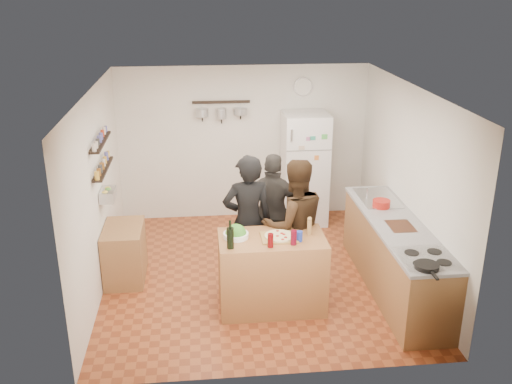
{
  "coord_description": "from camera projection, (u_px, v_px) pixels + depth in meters",
  "views": [
    {
      "loc": [
        -0.71,
        -6.79,
        3.75
      ],
      "look_at": [
        0.0,
        0.1,
        1.15
      ],
      "focal_mm": 40.0,
      "sensor_mm": 36.0,
      "label": 1
    }
  ],
  "objects": [
    {
      "name": "counter_run",
      "position": [
        395.0,
        257.0,
        7.2
      ],
      "size": [
        0.63,
        2.63,
        0.9
      ],
      "primitive_type": "cube",
      "color": "#9E7042",
      "rests_on": "floor"
    },
    {
      "name": "prep_island",
      "position": [
        272.0,
        272.0,
        6.81
      ],
      "size": [
        1.25,
        0.72,
        0.91
      ],
      "primitive_type": "cube",
      "color": "#945E36",
      "rests_on": "floor"
    },
    {
      "name": "spice_shelf_upper",
      "position": [
        100.0,
        142.0,
        7.06
      ],
      "size": [
        0.12,
        1.0,
        0.02
      ],
      "primitive_type": "cube",
      "color": "black",
      "rests_on": "left_wall"
    },
    {
      "name": "salt_canister",
      "position": [
        299.0,
        236.0,
        6.55
      ],
      "size": [
        0.07,
        0.07,
        0.12
      ],
      "primitive_type": "cylinder",
      "color": "#1B3198",
      "rests_on": "prep_island"
    },
    {
      "name": "produce_basket",
      "position": [
        108.0,
        195.0,
        7.31
      ],
      "size": [
        0.18,
        0.35,
        0.14
      ],
      "primitive_type": "cube",
      "color": "silver",
      "rests_on": "left_wall"
    },
    {
      "name": "stove_top",
      "position": [
        427.0,
        259.0,
        6.16
      ],
      "size": [
        0.6,
        0.62,
        0.02
      ],
      "primitive_type": "cube",
      "color": "white",
      "rests_on": "counter_run"
    },
    {
      "name": "pepper_mill",
      "position": [
        309.0,
        227.0,
        6.71
      ],
      "size": [
        0.06,
        0.06,
        0.18
      ],
      "primitive_type": "cylinder",
      "color": "olive",
      "rests_on": "prep_island"
    },
    {
      "name": "spice_shelf_lower",
      "position": [
        103.0,
        169.0,
        7.18
      ],
      "size": [
        0.12,
        1.0,
        0.02
      ],
      "primitive_type": "cube",
      "color": "black",
      "rests_on": "left_wall"
    },
    {
      "name": "sink",
      "position": [
        377.0,
        198.0,
        7.83
      ],
      "size": [
        0.5,
        0.8,
        0.03
      ],
      "primitive_type": "cube",
      "color": "silver",
      "rests_on": "counter_run"
    },
    {
      "name": "cutting_board",
      "position": [
        401.0,
        227.0,
        6.95
      ],
      "size": [
        0.3,
        0.4,
        0.02
      ],
      "primitive_type": "cube",
      "color": "brown",
      "rests_on": "counter_run"
    },
    {
      "name": "red_bowl",
      "position": [
        381.0,
        204.0,
        7.51
      ],
      "size": [
        0.23,
        0.23,
        0.1
      ],
      "primitive_type": "cylinder",
      "color": "#B01D14",
      "rests_on": "counter_run"
    },
    {
      "name": "wine_bottle",
      "position": [
        230.0,
        238.0,
        6.36
      ],
      "size": [
        0.08,
        0.08,
        0.24
      ],
      "primitive_type": "cylinder",
      "color": "black",
      "rests_on": "prep_island"
    },
    {
      "name": "wall_clock",
      "position": [
        303.0,
        87.0,
        8.98
      ],
      "size": [
        0.3,
        0.03,
        0.3
      ],
      "primitive_type": "cylinder",
      "rotation": [
        1.57,
        0.0,
        0.0
      ],
      "color": "silver",
      "rests_on": "back_wall"
    },
    {
      "name": "pot_rack",
      "position": [
        221.0,
        102.0,
        8.85
      ],
      "size": [
        0.9,
        0.04,
        0.04
      ],
      "primitive_type": "cube",
      "color": "black",
      "rests_on": "back_wall"
    },
    {
      "name": "salad_bowl",
      "position": [
        236.0,
        235.0,
        6.65
      ],
      "size": [
        0.3,
        0.3,
        0.06
      ],
      "primitive_type": "cylinder",
      "color": "white",
      "rests_on": "prep_island"
    },
    {
      "name": "wine_glass_near",
      "position": [
        270.0,
        240.0,
        6.4
      ],
      "size": [
        0.07,
        0.07,
        0.16
      ],
      "primitive_type": "cylinder",
      "color": "#510609",
      "rests_on": "prep_island"
    },
    {
      "name": "person_back",
      "position": [
        274.0,
        212.0,
        7.65
      ],
      "size": [
        1.03,
        0.68,
        1.62
      ],
      "primitive_type": "imported",
      "rotation": [
        0.0,
        0.0,
        2.82
      ],
      "color": "#282624",
      "rests_on": "floor"
    },
    {
      "name": "person_center",
      "position": [
        294.0,
        225.0,
        7.1
      ],
      "size": [
        0.94,
        0.78,
        1.73
      ],
      "primitive_type": "imported",
      "rotation": [
        0.0,
        0.0,
        3.31
      ],
      "color": "black",
      "rests_on": "floor"
    },
    {
      "name": "wine_glass_far",
      "position": [
        294.0,
        238.0,
        6.46
      ],
      "size": [
        0.07,
        0.07,
        0.17
      ],
      "primitive_type": "cylinder",
      "color": "#4F0616",
      "rests_on": "prep_island"
    },
    {
      "name": "pizza",
      "position": [
        279.0,
        236.0,
        6.63
      ],
      "size": [
        0.34,
        0.34,
        0.02
      ],
      "primitive_type": "cylinder",
      "color": "beige",
      "rests_on": "pizza_board"
    },
    {
      "name": "skillet",
      "position": [
        427.0,
        266.0,
        5.93
      ],
      "size": [
        0.26,
        0.26,
        0.05
      ],
      "primitive_type": "cylinder",
      "color": "black",
      "rests_on": "stove_top"
    },
    {
      "name": "side_table",
      "position": [
        125.0,
        253.0,
        7.49
      ],
      "size": [
        0.5,
        0.8,
        0.73
      ],
      "primitive_type": "cube",
      "color": "#A57245",
      "rests_on": "floor"
    },
    {
      "name": "fridge",
      "position": [
        304.0,
        169.0,
        9.11
      ],
      "size": [
        0.7,
        0.68,
        1.8
      ],
      "primitive_type": "cube",
      "color": "white",
      "rests_on": "floor"
    },
    {
      "name": "pizza_board",
      "position": [
        279.0,
        237.0,
        6.64
      ],
      "size": [
        0.42,
        0.34,
        0.02
      ],
      "primitive_type": "cube",
      "color": "olive",
      "rests_on": "prep_island"
    },
    {
      "name": "person_left",
      "position": [
        248.0,
        221.0,
        7.2
      ],
      "size": [
        0.68,
        0.49,
        1.75
      ],
      "primitive_type": "imported",
      "rotation": [
        0.0,
        0.0,
        3.25
      ],
      "color": "black",
      "rests_on": "floor"
    },
    {
      "name": "room_shell",
      "position": [
        254.0,
        178.0,
        7.63
      ],
      "size": [
        4.2,
        4.2,
        4.2
      ],
      "color": "brown",
      "rests_on": "ground"
    }
  ]
}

